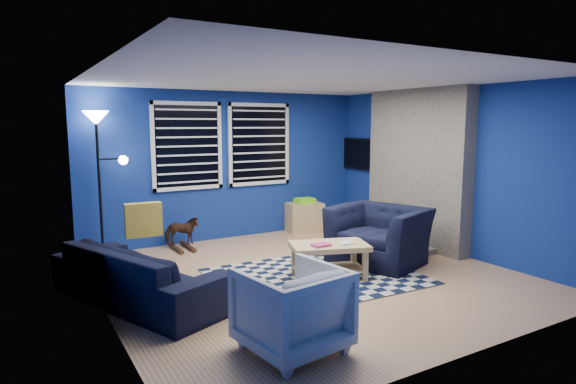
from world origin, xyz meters
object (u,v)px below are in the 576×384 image
at_px(tv, 361,154).
at_px(coffee_table, 329,253).
at_px(armchair_bent, 292,309).
at_px(rocking_horse, 182,231).
at_px(cabinet, 304,217).
at_px(floor_lamp, 99,138).
at_px(armchair_big, 379,235).
at_px(sofa, 140,274).

xyz_separation_m(tv, coffee_table, (-2.29, -2.23, -1.07)).
height_order(armchair_bent, coffee_table, armchair_bent).
height_order(rocking_horse, cabinet, cabinet).
height_order(armchair_bent, floor_lamp, floor_lamp).
height_order(coffee_table, cabinet, cabinet).
bearing_deg(armchair_big, cabinet, 154.85).
relative_size(tv, floor_lamp, 0.47).
bearing_deg(armchair_bent, sofa, -72.83).
bearing_deg(coffee_table, cabinet, 64.10).
height_order(armchair_big, cabinet, armchair_big).
bearing_deg(floor_lamp, rocking_horse, -5.68).
bearing_deg(rocking_horse, floor_lamp, 106.15).
xyz_separation_m(rocking_horse, cabinet, (2.35, 0.12, -0.02)).
bearing_deg(tv, floor_lamp, 176.92).
distance_m(sofa, coffee_table, 2.29).
bearing_deg(coffee_table, sofa, 170.03).
distance_m(tv, cabinet, 1.59).
distance_m(sofa, floor_lamp, 2.52).
bearing_deg(sofa, floor_lamp, -21.60).
bearing_deg(tv, rocking_horse, 177.78).
bearing_deg(armchair_bent, rocking_horse, -101.48).
relative_size(armchair_big, rocking_horse, 2.30).
bearing_deg(cabinet, coffee_table, -106.68).
xyz_separation_m(sofa, armchair_bent, (0.84, -1.83, 0.05)).
bearing_deg(sofa, tv, -90.37).
height_order(coffee_table, floor_lamp, floor_lamp).
distance_m(tv, rocking_horse, 3.62).
xyz_separation_m(sofa, cabinet, (3.45, 2.08, -0.05)).
bearing_deg(cabinet, tv, -3.68).
height_order(tv, cabinet, tv).
relative_size(armchair_big, armchair_bent, 1.48).
bearing_deg(armchair_bent, coffee_table, -142.00).
relative_size(tv, armchair_bent, 1.21).
relative_size(coffee_table, cabinet, 1.58).
bearing_deg(cabinet, floor_lamp, -170.72).
bearing_deg(rocking_horse, coffee_table, -132.24).
bearing_deg(armchair_big, floor_lamp, -144.71).
height_order(armchair_big, armchair_bent, armchair_big).
height_order(sofa, rocking_horse, sofa).
xyz_separation_m(sofa, rocking_horse, (1.10, 1.97, -0.03)).
height_order(tv, armchair_bent, tv).
bearing_deg(cabinet, sofa, -139.71).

